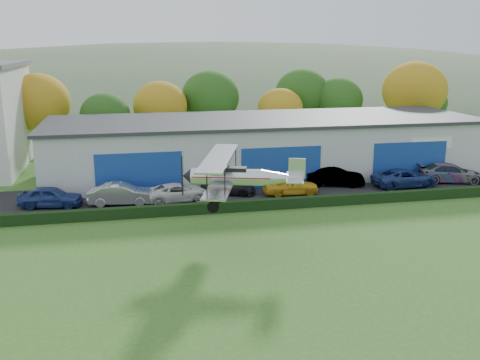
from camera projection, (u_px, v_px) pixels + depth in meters
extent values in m
plane|color=#34611E|center=(308.00, 313.00, 25.32)|extent=(300.00, 300.00, 0.00)
cube|color=black|center=(261.00, 192.00, 45.84)|extent=(48.00, 9.00, 0.05)
cube|color=black|center=(277.00, 204.00, 41.20)|extent=(46.00, 0.60, 0.80)
cube|color=#B2B7BC|center=(264.00, 147.00, 52.28)|extent=(40.00, 12.00, 5.00)
cube|color=#2D3033|center=(264.00, 120.00, 51.63)|extent=(40.60, 12.60, 0.30)
cube|color=navy|center=(139.00, 175.00, 44.32)|extent=(7.00, 0.12, 3.60)
cube|color=navy|center=(281.00, 168.00, 46.71)|extent=(7.00, 0.12, 3.60)
cube|color=navy|center=(410.00, 162.00, 49.10)|extent=(7.00, 0.12, 3.60)
cylinder|color=#3D2614|center=(42.00, 143.00, 59.52)|extent=(0.36, 0.36, 3.15)
ellipsoid|color=#956712|center=(38.00, 102.00, 58.43)|extent=(6.84, 6.84, 6.16)
cylinder|color=#3D2614|center=(107.00, 147.00, 59.10)|extent=(0.36, 0.36, 2.45)
ellipsoid|color=#1E4C14|center=(105.00, 115.00, 58.25)|extent=(5.32, 5.32, 4.79)
cylinder|color=#3D2614|center=(161.00, 140.00, 62.15)|extent=(0.36, 0.36, 2.80)
ellipsoid|color=#956712|center=(160.00, 106.00, 61.18)|extent=(6.08, 6.08, 5.47)
cylinder|color=#3D2614|center=(211.00, 134.00, 65.20)|extent=(0.36, 0.36, 3.15)
ellipsoid|color=#1E4C14|center=(210.00, 97.00, 64.11)|extent=(6.84, 6.84, 6.16)
cylinder|color=#3D2614|center=(280.00, 138.00, 64.97)|extent=(0.36, 0.36, 2.45)
ellipsoid|color=#956712|center=(280.00, 109.00, 64.13)|extent=(5.32, 5.32, 4.79)
cylinder|color=#3D2614|center=(337.00, 131.00, 68.42)|extent=(0.36, 0.36, 2.80)
ellipsoid|color=#1E4C14|center=(338.00, 100.00, 67.45)|extent=(6.08, 6.08, 5.47)
cylinder|color=#3D2614|center=(411.00, 132.00, 66.13)|extent=(0.36, 0.36, 3.50)
ellipsoid|color=#956712|center=(415.00, 90.00, 64.92)|extent=(7.60, 7.60, 6.84)
cylinder|color=#3D2614|center=(424.00, 130.00, 70.85)|extent=(0.36, 0.36, 2.45)
ellipsoid|color=#1E4C14|center=(426.00, 103.00, 70.00)|extent=(5.32, 5.32, 4.79)
cylinder|color=#3D2614|center=(301.00, 129.00, 69.48)|extent=(0.36, 0.36, 3.15)
ellipsoid|color=#1E4C14|center=(302.00, 93.00, 68.39)|extent=(6.84, 6.84, 6.16)
ellipsoid|color=#4C6642|center=(220.00, 136.00, 165.93)|extent=(320.00, 196.00, 56.00)
ellipsoid|color=#4C6642|center=(431.00, 112.00, 178.51)|extent=(240.00, 126.00, 36.00)
imported|color=navy|center=(51.00, 197.00, 41.41)|extent=(4.96, 2.63, 1.61)
imported|color=silver|center=(121.00, 194.00, 42.07)|extent=(5.20, 2.28, 1.66)
imported|color=silver|center=(178.00, 192.00, 43.06)|extent=(5.23, 2.91, 1.38)
imported|color=black|center=(228.00, 186.00, 45.07)|extent=(4.96, 3.47, 1.33)
imported|color=gold|center=(290.00, 185.00, 44.87)|extent=(4.62, 2.10, 1.54)
imported|color=gray|center=(335.00, 176.00, 47.63)|extent=(5.27, 3.12, 1.64)
imported|color=navy|center=(405.00, 178.00, 47.30)|extent=(5.80, 2.97, 1.57)
imported|color=gray|center=(450.00, 173.00, 48.86)|extent=(6.17, 3.74, 1.67)
cylinder|color=silver|center=(226.00, 177.00, 33.46)|extent=(4.42, 2.26, 1.02)
cone|color=silver|center=(282.00, 178.00, 33.15)|extent=(2.69, 1.72, 1.02)
cone|color=black|center=(187.00, 176.00, 33.69)|extent=(0.85, 1.14, 1.02)
cube|color=maroon|center=(232.00, 176.00, 33.42)|extent=(4.86, 2.42, 0.07)
cube|color=black|center=(235.00, 169.00, 33.30)|extent=(1.50, 1.06, 0.28)
cube|color=silver|center=(223.00, 182.00, 33.57)|extent=(3.79, 8.22, 0.11)
cube|color=silver|center=(219.00, 158.00, 33.22)|extent=(4.03, 8.68, 0.11)
cylinder|color=black|center=(207.00, 182.00, 30.58)|extent=(0.09, 0.09, 1.47)
cylinder|color=black|center=(225.00, 182.00, 30.49)|extent=(0.09, 0.09, 1.47)
cylinder|color=black|center=(221.00, 160.00, 36.27)|extent=(0.09, 0.09, 1.47)
cylinder|color=black|center=(236.00, 160.00, 36.18)|extent=(0.09, 0.09, 1.47)
cylinder|color=black|center=(218.00, 165.00, 32.93)|extent=(0.14, 0.25, 0.85)
cylinder|color=black|center=(220.00, 163.00, 33.70)|extent=(0.14, 0.25, 0.85)
cylinder|color=black|center=(214.00, 194.00, 33.30)|extent=(0.31, 0.78, 1.39)
cylinder|color=black|center=(216.00, 190.00, 34.23)|extent=(0.31, 0.78, 1.39)
cylinder|color=black|center=(216.00, 202.00, 33.93)|extent=(0.72, 2.08, 0.08)
cylinder|color=black|center=(213.00, 207.00, 32.94)|extent=(0.74, 0.37, 0.73)
cylinder|color=black|center=(218.00, 198.00, 34.91)|extent=(0.74, 0.37, 0.73)
cylinder|color=black|center=(295.00, 183.00, 33.14)|extent=(0.42, 0.19, 0.48)
cube|color=silver|center=(295.00, 177.00, 33.06)|extent=(1.85, 3.12, 0.07)
cube|color=silver|center=(297.00, 168.00, 32.91)|extent=(0.99, 0.37, 1.25)
cube|color=black|center=(182.00, 176.00, 33.72)|extent=(0.11, 0.15, 2.49)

